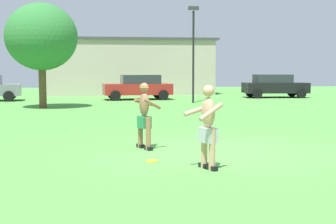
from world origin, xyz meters
The scene contains 9 objects.
ground_plane centered at (0.00, 0.00, 0.00)m, with size 80.00×80.00×0.00m, color #4C8E3D.
player_with_cap centered at (-1.43, 0.48, 0.88)m, with size 0.67×0.76×1.62m.
player_in_gray centered at (-0.41, -2.03, 0.86)m, with size 0.72×0.67×1.64m.
frisbee centered at (-1.41, -1.14, 0.01)m, with size 0.26×0.26×0.03m, color yellow.
car_black_mid_lot centered at (9.13, 20.36, 0.82)m, with size 4.37×2.16×1.58m.
car_red_far_end centered at (-0.28, 19.39, 0.82)m, with size 4.44×2.34×1.58m.
lamp_post centered at (2.67, 16.07, 3.39)m, with size 0.60×0.24×5.50m.
outbuilding_behind_lot centered at (-0.53, 27.49, 2.14)m, with size 13.28×7.25×4.27m.
tree_left_field centered at (-5.48, 13.42, 3.53)m, with size 3.55×3.55×5.21m.
Camera 1 is at (-2.37, -10.99, 1.95)m, focal length 50.91 mm.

